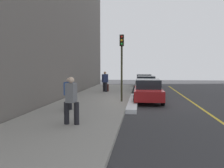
{
  "coord_description": "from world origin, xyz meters",
  "views": [
    {
      "loc": [
        15.71,
        -0.22,
        2.34
      ],
      "look_at": [
        2.08,
        -1.88,
        1.36
      ],
      "focal_mm": 38.17,
      "sensor_mm": 36.0,
      "label": 1
    }
  ],
  "objects_px": {
    "parked_car_white": "(146,84)",
    "pedestrian_blue_coat": "(69,93)",
    "pedestrian_grey_coat": "(71,99)",
    "pedestrian_navy_coat": "(105,81)",
    "parked_car_black": "(144,81)",
    "parked_car_red": "(148,91)",
    "traffic_light_pole": "(122,56)",
    "rolling_suitcase": "(107,88)"
  },
  "relations": [
    {
      "from": "parked_car_black",
      "to": "parked_car_red",
      "type": "bearing_deg",
      "value": 0.72
    },
    {
      "from": "pedestrian_grey_coat",
      "to": "parked_car_red",
      "type": "bearing_deg",
      "value": 157.12
    },
    {
      "from": "pedestrian_blue_coat",
      "to": "traffic_light_pole",
      "type": "bearing_deg",
      "value": 144.66
    },
    {
      "from": "pedestrian_grey_coat",
      "to": "parked_car_black",
      "type": "bearing_deg",
      "value": 171.01
    },
    {
      "from": "parked_car_white",
      "to": "pedestrian_blue_coat",
      "type": "xyz_separation_m",
      "value": [
        10.55,
        -4.11,
        0.27
      ]
    },
    {
      "from": "parked_car_white",
      "to": "pedestrian_grey_coat",
      "type": "relative_size",
      "value": 2.31
    },
    {
      "from": "traffic_light_pole",
      "to": "pedestrian_navy_coat",
      "type": "bearing_deg",
      "value": -161.57
    },
    {
      "from": "parked_car_black",
      "to": "parked_car_red",
      "type": "relative_size",
      "value": 0.92
    },
    {
      "from": "parked_car_red",
      "to": "traffic_light_pole",
      "type": "height_order",
      "value": "traffic_light_pole"
    },
    {
      "from": "parked_car_red",
      "to": "traffic_light_pole",
      "type": "bearing_deg",
      "value": -57.39
    },
    {
      "from": "parked_car_black",
      "to": "rolling_suitcase",
      "type": "height_order",
      "value": "parked_car_black"
    },
    {
      "from": "pedestrian_navy_coat",
      "to": "traffic_light_pole",
      "type": "xyz_separation_m",
      "value": [
        5.9,
        1.97,
        1.9
      ]
    },
    {
      "from": "pedestrian_grey_coat",
      "to": "rolling_suitcase",
      "type": "height_order",
      "value": "pedestrian_grey_coat"
    },
    {
      "from": "parked_car_red",
      "to": "parked_car_white",
      "type": "bearing_deg",
      "value": -179.99
    },
    {
      "from": "parked_car_black",
      "to": "rolling_suitcase",
      "type": "distance_m",
      "value": 7.06
    },
    {
      "from": "pedestrian_grey_coat",
      "to": "traffic_light_pole",
      "type": "distance_m",
      "value": 6.72
    },
    {
      "from": "parked_car_white",
      "to": "rolling_suitcase",
      "type": "xyz_separation_m",
      "value": [
        0.86,
        -3.5,
        -0.29
      ]
    },
    {
      "from": "traffic_light_pole",
      "to": "parked_car_white",
      "type": "bearing_deg",
      "value": 166.64
    },
    {
      "from": "parked_car_white",
      "to": "pedestrian_blue_coat",
      "type": "distance_m",
      "value": 11.32
    },
    {
      "from": "parked_car_white",
      "to": "pedestrian_blue_coat",
      "type": "bearing_deg",
      "value": -21.28
    },
    {
      "from": "parked_car_red",
      "to": "pedestrian_blue_coat",
      "type": "distance_m",
      "value": 6.09
    },
    {
      "from": "parked_car_red",
      "to": "rolling_suitcase",
      "type": "bearing_deg",
      "value": -146.02
    },
    {
      "from": "pedestrian_grey_coat",
      "to": "traffic_light_pole",
      "type": "height_order",
      "value": "traffic_light_pole"
    },
    {
      "from": "pedestrian_grey_coat",
      "to": "parked_car_white",
      "type": "bearing_deg",
      "value": 166.96
    },
    {
      "from": "parked_car_white",
      "to": "pedestrian_navy_coat",
      "type": "relative_size",
      "value": 2.34
    },
    {
      "from": "pedestrian_navy_coat",
      "to": "pedestrian_grey_coat",
      "type": "bearing_deg",
      "value": 2.58
    },
    {
      "from": "parked_car_red",
      "to": "traffic_light_pole",
      "type": "xyz_separation_m",
      "value": [
        1.09,
        -1.7,
        2.25
      ]
    },
    {
      "from": "traffic_light_pole",
      "to": "parked_car_black",
      "type": "bearing_deg",
      "value": 172.91
    },
    {
      "from": "parked_car_black",
      "to": "pedestrian_navy_coat",
      "type": "xyz_separation_m",
      "value": [
        6.58,
        -3.52,
        0.35
      ]
    },
    {
      "from": "parked_car_white",
      "to": "parked_car_red",
      "type": "distance_m",
      "value": 6.06
    },
    {
      "from": "rolling_suitcase",
      "to": "parked_car_red",
      "type": "bearing_deg",
      "value": 33.98
    },
    {
      "from": "pedestrian_blue_coat",
      "to": "rolling_suitcase",
      "type": "height_order",
      "value": "pedestrian_blue_coat"
    },
    {
      "from": "parked_car_black",
      "to": "rolling_suitcase",
      "type": "relative_size",
      "value": 4.17
    },
    {
      "from": "pedestrian_grey_coat",
      "to": "pedestrian_navy_coat",
      "type": "xyz_separation_m",
      "value": [
        -12.19,
        -0.55,
        -0.01
      ]
    },
    {
      "from": "parked_car_white",
      "to": "rolling_suitcase",
      "type": "relative_size",
      "value": 4.21
    },
    {
      "from": "pedestrian_grey_coat",
      "to": "pedestrian_navy_coat",
      "type": "distance_m",
      "value": 12.2
    },
    {
      "from": "pedestrian_blue_coat",
      "to": "pedestrian_navy_coat",
      "type": "distance_m",
      "value": 9.31
    },
    {
      "from": "pedestrian_grey_coat",
      "to": "pedestrian_blue_coat",
      "type": "height_order",
      "value": "pedestrian_grey_coat"
    },
    {
      "from": "traffic_light_pole",
      "to": "rolling_suitcase",
      "type": "xyz_separation_m",
      "value": [
        -6.29,
        -1.81,
        -2.54
      ]
    },
    {
      "from": "traffic_light_pole",
      "to": "parked_car_red",
      "type": "bearing_deg",
      "value": 122.61
    },
    {
      "from": "pedestrian_navy_coat",
      "to": "traffic_light_pole",
      "type": "relative_size",
      "value": 0.43
    },
    {
      "from": "pedestrian_navy_coat",
      "to": "parked_car_white",
      "type": "bearing_deg",
      "value": 108.77
    }
  ]
}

